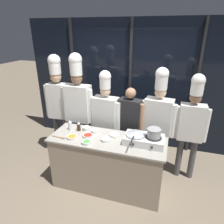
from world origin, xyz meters
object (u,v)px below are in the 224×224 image
object	(u,v)px
stock_pot	(154,133)
prep_bowl_carrots	(72,137)
squeeze_bottle_clear	(70,125)
prep_bowl_chili_flakes	(88,136)
squeeze_bottle_soy	(79,126)
portable_stove	(144,140)
chef_apprentice	(192,121)
chef_line	(106,114)
prep_bowl_scallions	(87,142)
person_guest	(130,122)
serving_spoon_slotted	(61,138)
chef_pastry	(158,117)
prep_bowl_garlic	(94,131)
chef_head	(58,98)
prep_bowl_onion	(114,135)
frying_pan	(135,133)
chef_sous	(78,103)
prep_bowl_bean_sprouts	(87,128)

from	to	relation	value
stock_pot	prep_bowl_carrots	xyz separation A→B (m)	(-1.22, -0.18, -0.18)
squeeze_bottle_clear	prep_bowl_chili_flakes	distance (m)	0.40
stock_pot	squeeze_bottle_soy	xyz separation A→B (m)	(-1.23, 0.08, -0.12)
portable_stove	chef_apprentice	xyz separation A→B (m)	(0.67, 0.60, 0.12)
squeeze_bottle_soy	chef_line	size ratio (longest dim) A/B	0.09
prep_bowl_scallions	chef_apprentice	bearing A→B (deg)	30.19
stock_pot	squeeze_bottle_clear	distance (m)	1.39
prep_bowl_scallions	person_guest	size ratio (longest dim) A/B	0.09
portable_stove	serving_spoon_slotted	world-z (taller)	portable_stove
squeeze_bottle_soy	chef_pastry	distance (m)	1.35
chef_line	chef_pastry	world-z (taller)	chef_pastry
squeeze_bottle_soy	chef_pastry	xyz separation A→B (m)	(1.23, 0.53, 0.11)
prep_bowl_garlic	chef_head	xyz separation A→B (m)	(-0.95, 0.51, 0.30)
prep_bowl_onion	serving_spoon_slotted	distance (m)	0.83
prep_bowl_garlic	prep_bowl_onion	bearing A→B (deg)	-1.08
frying_pan	person_guest	world-z (taller)	person_guest
portable_stove	prep_bowl_scallions	size ratio (longest dim) A/B	4.19
portable_stove	prep_bowl_garlic	distance (m)	0.83
prep_bowl_carrots	prep_bowl_onion	bearing A→B (deg)	22.38
chef_sous	chef_apprentice	size ratio (longest dim) A/B	1.13
prep_bowl_bean_sprouts	prep_bowl_scallions	bearing A→B (deg)	-66.20
squeeze_bottle_clear	chef_head	size ratio (longest dim) A/B	0.08
squeeze_bottle_soy	chef_sous	distance (m)	0.58
frying_pan	squeeze_bottle_clear	size ratio (longest dim) A/B	2.97
frying_pan	serving_spoon_slotted	distance (m)	1.15
prep_bowl_chili_flakes	chef_line	distance (m)	0.64
squeeze_bottle_clear	squeeze_bottle_soy	size ratio (longest dim) A/B	1.09
portable_stove	prep_bowl_bean_sprouts	xyz separation A→B (m)	(-0.99, 0.14, -0.03)
frying_pan	chef_sous	size ratio (longest dim) A/B	0.25
prep_bowl_bean_sprouts	prep_bowl_scallions	distance (m)	0.44
frying_pan	chef_line	distance (m)	0.86
portable_stove	prep_bowl_carrots	xyz separation A→B (m)	(-1.09, -0.18, -0.04)
prep_bowl_bean_sprouts	prep_bowl_garlic	bearing A→B (deg)	-20.76
person_guest	prep_bowl_garlic	bearing A→B (deg)	54.80
frying_pan	chef_pastry	distance (m)	0.67
prep_bowl_bean_sprouts	chef_head	distance (m)	0.95
frying_pan	chef_head	size ratio (longest dim) A/B	0.25
chef_line	prep_bowl_garlic	bearing A→B (deg)	91.84
squeeze_bottle_clear	chef_line	world-z (taller)	chef_line
frying_pan	prep_bowl_chili_flakes	size ratio (longest dim) A/B	3.12
stock_pot	chef_apprentice	world-z (taller)	chef_apprentice
prep_bowl_scallions	prep_bowl_onion	xyz separation A→B (m)	(0.33, 0.34, -0.00)
chef_head	squeeze_bottle_clear	bearing A→B (deg)	131.43
squeeze_bottle_clear	person_guest	distance (m)	1.04
squeeze_bottle_soy	chef_pastry	world-z (taller)	chef_pastry
chef_head	chef_pastry	bearing A→B (deg)	177.59
squeeze_bottle_soy	prep_bowl_carrots	xyz separation A→B (m)	(0.01, -0.26, -0.06)
person_guest	chef_apprentice	distance (m)	1.03
prep_bowl_bean_sprouts	prep_bowl_onion	bearing A→B (deg)	-7.70
prep_bowl_scallions	prep_bowl_carrots	bearing A→B (deg)	163.01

